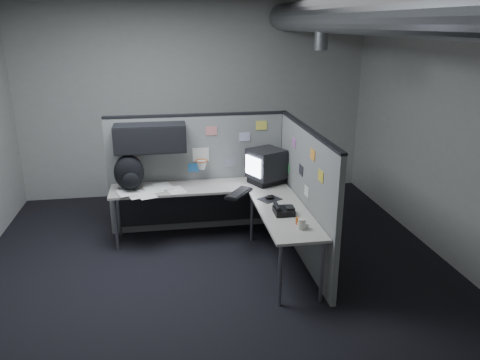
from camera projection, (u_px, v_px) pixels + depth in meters
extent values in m
cube|color=black|center=(216.00, 272.00, 5.46)|extent=(5.60, 5.60, 0.01)
cube|color=#9E9E99|center=(195.00, 99.00, 7.58)|extent=(5.60, 0.01, 3.20)
cube|color=#9E9E99|center=(276.00, 268.00, 2.33)|extent=(5.60, 0.01, 3.20)
cube|color=#9E9E99|center=(456.00, 129.00, 5.38)|extent=(0.01, 5.60, 3.20)
cylinder|color=slate|center=(348.00, 14.00, 4.77)|extent=(0.40, 5.49, 0.40)
cylinder|color=slate|center=(321.00, 37.00, 5.60)|extent=(0.16, 0.16, 0.30)
cube|color=slate|center=(199.00, 174.00, 6.41)|extent=(2.43, 0.06, 1.60)
cube|color=black|center=(197.00, 115.00, 6.15)|extent=(2.43, 0.07, 0.03)
cube|color=black|center=(282.00, 169.00, 6.59)|extent=(0.07, 0.07, 1.60)
cube|color=black|center=(150.00, 138.00, 5.95)|extent=(0.90, 0.35, 0.35)
cube|color=black|center=(150.00, 141.00, 5.78)|extent=(0.90, 0.02, 0.33)
cube|color=silver|center=(201.00, 155.00, 6.29)|extent=(0.22, 0.02, 0.18)
torus|color=#D85914|center=(201.00, 161.00, 6.23)|extent=(0.16, 0.16, 0.01)
cone|color=white|center=(202.00, 165.00, 6.24)|extent=(0.14, 0.14, 0.11)
cube|color=#CC4C4C|center=(133.00, 162.00, 6.18)|extent=(0.15, 0.01, 0.12)
cube|color=#D87F7F|center=(211.00, 131.00, 6.22)|extent=(0.15, 0.01, 0.12)
cube|color=gray|center=(230.00, 162.00, 6.40)|extent=(0.15, 0.01, 0.12)
cube|color=silver|center=(245.00, 137.00, 6.32)|extent=(0.15, 0.01, 0.12)
cube|color=#E5D84C|center=(261.00, 125.00, 6.30)|extent=(0.15, 0.01, 0.12)
cube|color=#337FCC|center=(194.00, 168.00, 6.34)|extent=(0.15, 0.01, 0.12)
cube|color=slate|center=(305.00, 196.00, 5.58)|extent=(0.06, 2.23, 1.60)
cube|color=black|center=(308.00, 129.00, 5.32)|extent=(0.07, 2.23, 0.03)
cube|color=#B266B2|center=(294.00, 143.00, 5.80)|extent=(0.01, 0.15, 0.12)
cube|color=#26262D|center=(301.00, 170.00, 5.56)|extent=(0.01, 0.15, 0.12)
cube|color=orange|center=(313.00, 155.00, 5.09)|extent=(0.01, 0.15, 0.12)
cube|color=#4CB266|center=(288.00, 168.00, 6.17)|extent=(0.01, 0.15, 0.12)
cube|color=gold|center=(321.00, 176.00, 4.85)|extent=(0.01, 0.15, 0.12)
cube|color=silver|center=(307.00, 191.00, 5.38)|extent=(0.01, 0.15, 0.12)
cube|color=#A59F95|center=(199.00, 187.00, 6.14)|extent=(2.30, 0.56, 0.03)
cube|color=#A59F95|center=(285.00, 214.00, 5.29)|extent=(0.56, 1.55, 0.03)
cube|color=black|center=(199.00, 203.00, 6.44)|extent=(2.18, 0.02, 0.55)
cylinder|color=gray|center=(116.00, 225.00, 5.88)|extent=(0.04, 0.04, 0.70)
cylinder|color=gray|center=(119.00, 212.00, 6.29)|extent=(0.04, 0.04, 0.70)
cylinder|color=gray|center=(252.00, 216.00, 6.15)|extent=(0.04, 0.04, 0.70)
cylinder|color=gray|center=(280.00, 275.00, 4.71)|extent=(0.04, 0.04, 0.70)
cylinder|color=gray|center=(322.00, 272.00, 4.78)|extent=(0.04, 0.04, 0.70)
cube|color=black|center=(266.00, 180.00, 6.24)|extent=(0.49, 0.47, 0.08)
cube|color=black|center=(266.00, 164.00, 6.17)|extent=(0.54, 0.54, 0.39)
cube|color=silver|center=(253.00, 166.00, 6.05)|extent=(0.15, 0.29, 0.25)
cube|color=black|center=(239.00, 193.00, 5.82)|extent=(0.41, 0.48, 0.03)
cube|color=black|center=(239.00, 192.00, 5.82)|extent=(0.36, 0.44, 0.01)
cube|color=black|center=(270.00, 199.00, 5.67)|extent=(0.31, 0.29, 0.01)
ellipsoid|color=black|center=(270.00, 197.00, 5.66)|extent=(0.13, 0.11, 0.05)
cube|color=black|center=(284.00, 211.00, 5.23)|extent=(0.22, 0.24, 0.06)
cylinder|color=black|center=(277.00, 206.00, 5.22)|extent=(0.05, 0.22, 0.05)
cube|color=black|center=(290.00, 207.00, 5.22)|extent=(0.10, 0.13, 0.02)
cylinder|color=silver|center=(302.00, 223.00, 4.92)|extent=(0.05, 0.05, 0.07)
cylinder|color=silver|center=(299.00, 226.00, 4.86)|extent=(0.05, 0.05, 0.06)
cylinder|color=silver|center=(307.00, 226.00, 4.87)|extent=(0.04, 0.04, 0.05)
cylinder|color=#D85914|center=(297.00, 221.00, 4.95)|extent=(0.05, 0.05, 0.08)
cylinder|color=beige|center=(302.00, 224.00, 4.84)|extent=(0.10, 0.10, 0.11)
cube|color=white|center=(176.00, 190.00, 5.98)|extent=(0.29, 0.35, 0.00)
cube|color=white|center=(154.00, 190.00, 5.99)|extent=(0.29, 0.35, 0.00)
cube|color=white|center=(137.00, 195.00, 5.80)|extent=(0.29, 0.35, 0.00)
cube|color=white|center=(163.00, 186.00, 6.10)|extent=(0.29, 0.35, 0.00)
cube|color=white|center=(146.00, 195.00, 5.77)|extent=(0.29, 0.35, 0.00)
cube|color=white|center=(126.00, 193.00, 5.85)|extent=(0.29, 0.35, 0.00)
ellipsoid|color=black|center=(129.00, 172.00, 5.93)|extent=(0.42, 0.33, 0.46)
ellipsoid|color=black|center=(131.00, 181.00, 5.81)|extent=(0.22, 0.15, 0.21)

